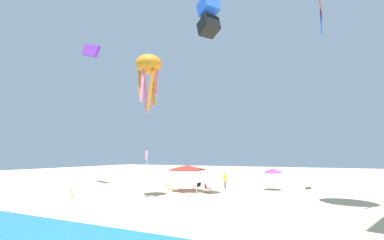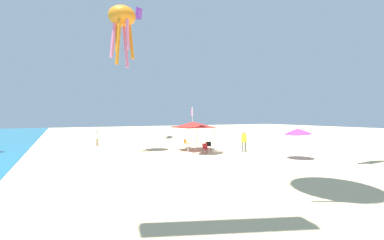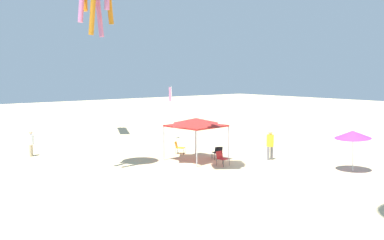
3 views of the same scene
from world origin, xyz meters
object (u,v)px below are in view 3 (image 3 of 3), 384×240
folding_chair_near_cooler (221,157)px  person_watching_sky (31,141)px  folding_chair_facing_ocean (218,152)px  canopy_tent (196,122)px  banner_flag (171,108)px  beach_umbrella (353,134)px  folding_chair_right_of_tent (179,147)px  person_kite_handler (270,142)px

folding_chair_near_cooler → person_watching_sky: bearing=121.9°
folding_chair_facing_ocean → person_watching_sky: size_ratio=0.49×
canopy_tent → banner_flag: 8.66m
beach_umbrella → folding_chair_right_of_tent: (10.23, 4.09, -1.57)m
folding_chair_facing_ocean → banner_flag: banner_flag is taller
beach_umbrella → person_watching_sky: (15.58, 12.02, -1.06)m
folding_chair_near_cooler → canopy_tent: bearing=90.0°
canopy_tent → beach_umbrella: 9.04m
folding_chair_right_of_tent → banner_flag: size_ratio=0.19×
folding_chair_right_of_tent → person_watching_sky: bearing=106.1°
folding_chair_near_cooler → folding_chair_right_of_tent: bearing=80.0°
beach_umbrella → folding_chair_facing_ocean: size_ratio=2.84×
beach_umbrella → person_kite_handler: bearing=11.3°
person_watching_sky → beach_umbrella: bearing=-107.8°
banner_flag → person_kite_handler: (-10.51, 0.23, -1.49)m
beach_umbrella → folding_chair_right_of_tent: beach_umbrella is taller
folding_chair_right_of_tent → person_kite_handler: bearing=-99.4°
folding_chair_facing_ocean → banner_flag: size_ratio=0.19×
banner_flag → person_watching_sky: banner_flag is taller
canopy_tent → person_watching_sky: (7.84, 7.36, -1.37)m
folding_chair_facing_ocean → folding_chair_right_of_tent: size_ratio=1.00×
canopy_tent → folding_chair_right_of_tent: bearing=-12.8°
beach_umbrella → person_kite_handler: 5.16m
beach_umbrella → person_watching_sky: size_ratio=1.38×
banner_flag → person_kite_handler: bearing=178.8°
folding_chair_right_of_tent → person_watching_sky: (5.36, 7.93, 0.51)m
folding_chair_near_cooler → banner_flag: 10.69m
banner_flag → person_watching_sky: 11.36m
folding_chair_near_cooler → person_kite_handler: size_ratio=0.44×
banner_flag → folding_chair_right_of_tent: bearing=147.7°
person_watching_sky → person_kite_handler: (-10.61, -11.02, 0.10)m
folding_chair_near_cooler → person_watching_sky: size_ratio=0.49×
beach_umbrella → folding_chair_near_cooler: beach_umbrella is taller
person_kite_handler → person_watching_sky: bearing=-43.5°
canopy_tent → folding_chair_near_cooler: canopy_tent is taller
folding_chair_facing_ocean → person_kite_handler: (-2.19, -2.37, 0.61)m
folding_chair_near_cooler → banner_flag: size_ratio=0.19×
folding_chair_right_of_tent → person_watching_sky: size_ratio=0.49×
person_kite_handler → banner_flag: bearing=-90.8°
banner_flag → folding_chair_facing_ocean: bearing=162.6°
folding_chair_facing_ocean → banner_flag: 8.96m
beach_umbrella → folding_chair_right_of_tent: 11.13m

